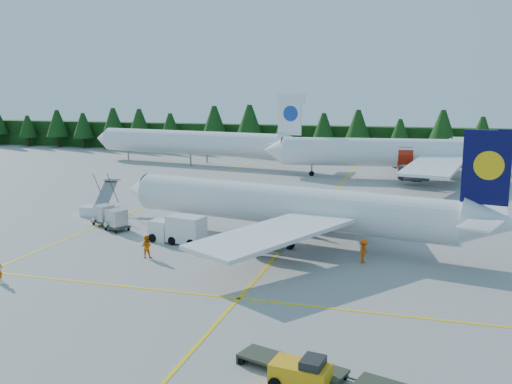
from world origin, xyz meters
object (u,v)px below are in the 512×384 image
(airstairs, at_px, (101,208))
(airliner_red, at_px, (400,153))
(service_truck, at_px, (177,229))
(baggage_tug, at_px, (302,373))
(airliner_navy, at_px, (278,205))

(airstairs, bearing_deg, airliner_red, 42.83)
(airliner_red, bearing_deg, service_truck, -118.06)
(baggage_tug, bearing_deg, service_truck, 134.27)
(airliner_red, height_order, baggage_tug, airliner_red)
(airstairs, distance_m, service_truck, 15.35)
(baggage_tug, bearing_deg, airliner_navy, 114.58)
(service_truck, height_order, baggage_tug, service_truck)
(service_truck, bearing_deg, airliner_red, 78.92)
(airliner_navy, xyz_separation_m, service_truck, (-8.51, -3.53, -1.96))
(airliner_navy, height_order, baggage_tug, airliner_navy)
(airstairs, height_order, service_truck, airstairs)
(airliner_navy, height_order, airliner_red, airliner_red)
(airstairs, xyz_separation_m, baggage_tug, (28.93, -30.26, -0.04))
(airliner_red, distance_m, baggage_tug, 66.82)
(airliner_red, xyz_separation_m, service_truck, (-17.54, -44.79, -2.65))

